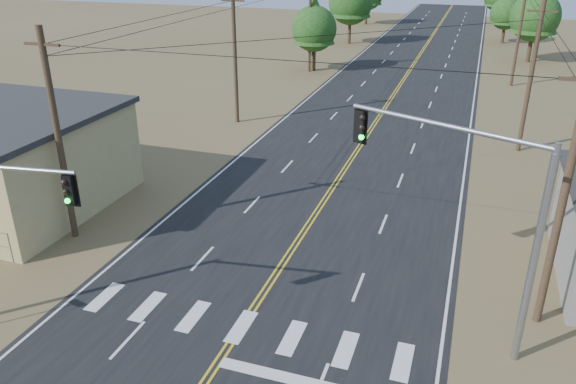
% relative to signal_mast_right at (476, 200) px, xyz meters
% --- Properties ---
extents(road, '(15.00, 200.00, 0.02)m').
position_rel_signal_mast_right_xyz_m(road, '(-7.64, 19.71, -5.37)').
color(road, black).
rests_on(road, ground).
extents(utility_pole_left_near, '(1.80, 0.30, 10.00)m').
position_rel_signal_mast_right_xyz_m(utility_pole_left_near, '(-18.14, 1.71, -0.26)').
color(utility_pole_left_near, '#4C3826').
rests_on(utility_pole_left_near, ground).
extents(utility_pole_left_mid, '(1.80, 0.30, 10.00)m').
position_rel_signal_mast_right_xyz_m(utility_pole_left_mid, '(-18.14, 21.71, -0.26)').
color(utility_pole_left_mid, '#4C3826').
rests_on(utility_pole_left_mid, ground).
extents(utility_pole_left_far, '(1.80, 0.30, 10.00)m').
position_rel_signal_mast_right_xyz_m(utility_pole_left_far, '(-18.14, 41.71, -0.26)').
color(utility_pole_left_far, '#4C3826').
rests_on(utility_pole_left_far, ground).
extents(utility_pole_right_near, '(1.80, 0.30, 10.00)m').
position_rel_signal_mast_right_xyz_m(utility_pole_right_near, '(2.86, 1.71, -0.26)').
color(utility_pole_right_near, '#4C3826').
rests_on(utility_pole_right_near, ground).
extents(utility_pole_right_mid, '(1.80, 0.30, 10.00)m').
position_rel_signal_mast_right_xyz_m(utility_pole_right_mid, '(2.86, 21.71, -0.26)').
color(utility_pole_right_mid, '#4C3826').
rests_on(utility_pole_right_mid, ground).
extents(utility_pole_right_far, '(1.80, 0.30, 10.00)m').
position_rel_signal_mast_right_xyz_m(utility_pole_right_far, '(2.86, 41.71, -0.26)').
color(utility_pole_right_far, '#4C3826').
rests_on(utility_pole_right_far, ground).
extents(signal_mast_right, '(6.78, 3.04, 7.86)m').
position_rel_signal_mast_right_xyz_m(signal_mast_right, '(0.00, 0.00, 0.00)').
color(signal_mast_right, gray).
rests_on(signal_mast_right, ground).
extents(tree_left_near, '(4.90, 4.90, 8.17)m').
position_rel_signal_mast_right_xyz_m(tree_left_near, '(-17.88, 42.44, -0.39)').
color(tree_left_near, '#3F2D1E').
rests_on(tree_left_near, ground).
extents(tree_right_near, '(5.64, 5.64, 9.40)m').
position_rel_signal_mast_right_xyz_m(tree_right_near, '(5.05, 55.19, 0.37)').
color(tree_right_near, '#3F2D1E').
rests_on(tree_right_near, ground).
extents(tree_right_mid, '(4.37, 4.37, 7.28)m').
position_rel_signal_mast_right_xyz_m(tree_right_mid, '(2.31, 68.46, -0.93)').
color(tree_right_mid, '#3F2D1E').
rests_on(tree_right_mid, ground).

